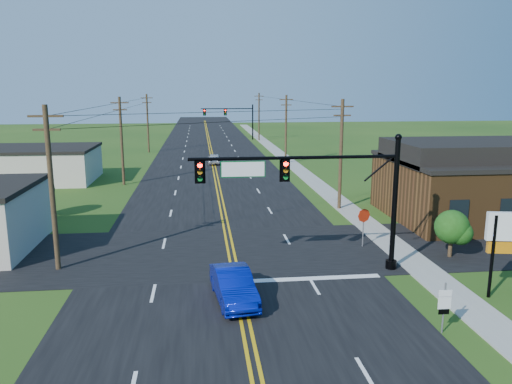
{
  "coord_description": "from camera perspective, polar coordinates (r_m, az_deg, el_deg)",
  "views": [
    {
      "loc": [
        -1.59,
        -17.18,
        9.81
      ],
      "look_at": [
        1.5,
        10.0,
        4.12
      ],
      "focal_mm": 35.0,
      "sensor_mm": 36.0,
      "label": 1
    }
  ],
  "objects": [
    {
      "name": "utility_pole_right_c",
      "position": [
        95.99,
        0.35,
        8.71
      ],
      "size": [
        1.8,
        0.28,
        9.0
      ],
      "color": "#342417",
      "rests_on": "ground"
    },
    {
      "name": "tree_left",
      "position": [
        41.8,
        -23.63,
        0.21
      ],
      "size": [
        2.4,
        2.4,
        3.37
      ],
      "color": "#342417",
      "rests_on": "ground"
    },
    {
      "name": "utility_pole_left_a",
      "position": [
        28.76,
        -22.34,
        0.67
      ],
      "size": [
        1.8,
        0.28,
        9.0
      ],
      "color": "#342417",
      "rests_on": "ground"
    },
    {
      "name": "shrub_corner",
      "position": [
        31.43,
        21.48,
        -3.76
      ],
      "size": [
        2.0,
        2.0,
        2.86
      ],
      "color": "#342417",
      "rests_on": "ground"
    },
    {
      "name": "route_sign",
      "position": [
        22.0,
        20.72,
        -11.89
      ],
      "size": [
        0.54,
        0.09,
        2.17
      ],
      "rotation": [
        0.0,
        0.0,
        -0.03
      ],
      "color": "slate",
      "rests_on": "ground"
    },
    {
      "name": "sidewalk",
      "position": [
        59.25,
        5.39,
        2.21
      ],
      "size": [
        2.0,
        160.0,
        0.08
      ],
      "primitive_type": "cube",
      "color": "gray",
      "rests_on": "ground"
    },
    {
      "name": "signal_mast_far",
      "position": [
        97.5,
        -2.96,
        8.64
      ],
      "size": [
        10.98,
        0.6,
        7.48
      ],
      "color": "black",
      "rests_on": "ground"
    },
    {
      "name": "road_main",
      "position": [
        67.9,
        -5.08,
        3.41
      ],
      "size": [
        16.0,
        220.0,
        0.04
      ],
      "primitive_type": "cube",
      "color": "black",
      "rests_on": "ground"
    },
    {
      "name": "brick_building",
      "position": [
        41.94,
        24.63,
        0.43
      ],
      "size": [
        14.2,
        11.2,
        4.7
      ],
      "color": "#533317",
      "rests_on": "ground"
    },
    {
      "name": "utility_pole_left_b",
      "position": [
        53.02,
        -15.11,
        5.84
      ],
      "size": [
        1.8,
        0.28,
        9.0
      ],
      "color": "#342417",
      "rests_on": "ground"
    },
    {
      "name": "utility_pole_right_a",
      "position": [
        41.11,
        9.68,
        4.47
      ],
      "size": [
        1.8,
        0.28,
        9.0
      ],
      "color": "#342417",
      "rests_on": "ground"
    },
    {
      "name": "ground",
      "position": [
        19.84,
        -1.09,
        -17.87
      ],
      "size": [
        260.0,
        260.0,
        0.0
      ],
      "primitive_type": "plane",
      "color": "#204213",
      "rests_on": "ground"
    },
    {
      "name": "signal_mast_main",
      "position": [
        26.35,
        6.64,
        0.61
      ],
      "size": [
        11.3,
        0.6,
        7.48
      ],
      "color": "black",
      "rests_on": "ground"
    },
    {
      "name": "blue_car",
      "position": [
        23.7,
        -2.58,
        -10.7
      ],
      "size": [
        2.18,
        4.78,
        1.52
      ],
      "primitive_type": "imported",
      "rotation": [
        0.0,
        0.0,
        0.13
      ],
      "color": "#061494",
      "rests_on": "ground"
    },
    {
      "name": "pylon_sign",
      "position": [
        26.26,
        26.84,
        -4.48
      ],
      "size": [
        2.04,
        0.65,
        4.16
      ],
      "rotation": [
        0.0,
        0.0,
        -0.18
      ],
      "color": "black",
      "rests_on": "ground"
    },
    {
      "name": "utility_pole_left_c",
      "position": [
        79.73,
        -12.28,
        7.82
      ],
      "size": [
        1.8,
        0.28,
        9.0
      ],
      "color": "#342417",
      "rests_on": "ground"
    },
    {
      "name": "utility_pole_right_b",
      "position": [
        66.36,
        3.45,
        7.33
      ],
      "size": [
        1.8,
        0.28,
        9.0
      ],
      "color": "#342417",
      "rests_on": "ground"
    },
    {
      "name": "cream_bldg_far",
      "position": [
        58.4,
        -23.79,
        2.92
      ],
      "size": [
        12.2,
        9.2,
        3.7
      ],
      "color": "#BEB5A2",
      "rests_on": "ground"
    },
    {
      "name": "stop_sign",
      "position": [
        31.88,
        12.21,
        -3.09
      ],
      "size": [
        0.86,
        0.3,
        2.49
      ],
      "rotation": [
        0.0,
        0.0,
        0.3
      ],
      "color": "slate",
      "rests_on": "ground"
    },
    {
      "name": "road_cross",
      "position": [
        30.81,
        -3.21,
        -6.79
      ],
      "size": [
        70.0,
        10.0,
        0.04
      ],
      "primitive_type": "cube",
      "color": "black",
      "rests_on": "ground"
    },
    {
      "name": "distant_car",
      "position": [
        66.28,
        -4.82,
        3.8
      ],
      "size": [
        1.68,
        4.07,
        1.38
      ],
      "primitive_type": "imported",
      "rotation": [
        0.0,
        0.0,
        3.16
      ],
      "color": "silver",
      "rests_on": "ground"
    },
    {
      "name": "tree_right_back",
      "position": [
        47.18,
        15.51,
        2.53
      ],
      "size": [
        3.0,
        3.0,
        4.1
      ],
      "color": "#342417",
      "rests_on": "ground"
    }
  ]
}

